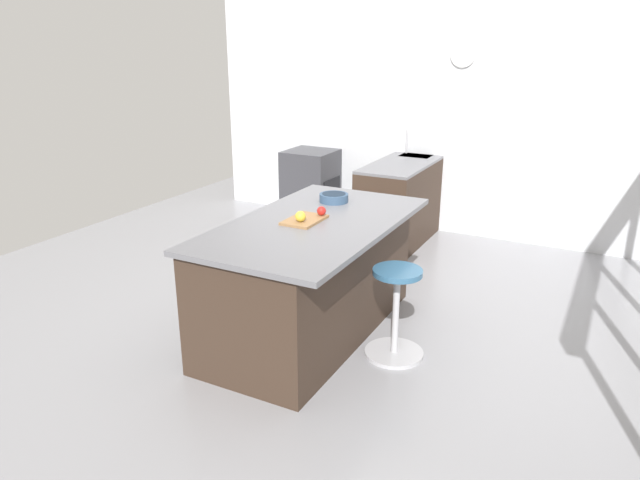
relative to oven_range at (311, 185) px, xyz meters
name	(u,v)px	position (x,y,z in m)	size (l,w,h in m)	color
ground_plane	(339,314)	(2.37, 1.56, -0.45)	(7.77, 7.77, 0.00)	gray
interior_partition_left	(442,113)	(-0.35, 1.56, 0.96)	(0.15, 5.98, 2.82)	silver
sink_cabinet	(409,196)	(0.00, 1.33, 0.02)	(1.97, 0.60, 1.21)	#38281E
oven_range	(311,185)	(0.00, 0.00, 0.00)	(0.60, 0.61, 0.90)	#38383D
kitchen_island	(309,277)	(2.75, 1.48, 0.03)	(2.05, 1.13, 0.94)	#38281E
stool_by_window	(396,316)	(2.78, 2.22, -0.12)	(0.44, 0.44, 0.69)	#B7B7BC
cutting_board	(304,220)	(2.77, 1.46, 0.50)	(0.36, 0.24, 0.02)	olive
apple_yellow	(300,216)	(2.85, 1.47, 0.55)	(0.08, 0.08, 0.08)	gold
apple_red	(321,211)	(2.64, 1.53, 0.55)	(0.07, 0.07, 0.07)	red
fruit_bowl	(334,197)	(2.18, 1.41, 0.53)	(0.24, 0.24, 0.07)	#334C6B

